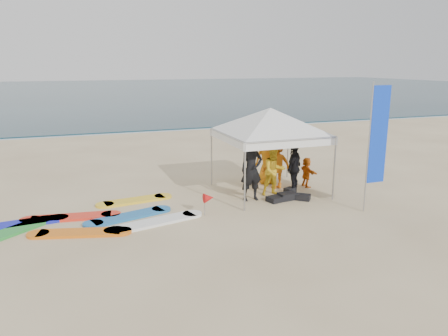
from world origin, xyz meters
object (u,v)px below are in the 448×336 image
person_black_b (294,168)px  canopy_tent (271,108)px  person_black_a (251,170)px  surfboard_spread (88,220)px  person_yellow (274,171)px  person_orange_a (277,164)px  person_orange_b (267,159)px  feather_flag (377,136)px  marker_pennant (209,198)px  person_seated (307,172)px

person_black_b → canopy_tent: size_ratio=0.40×
person_black_a → surfboard_spread: (-4.86, -0.24, -0.93)m
person_yellow → person_black_b: person_black_b is taller
person_yellow → person_orange_a: bearing=57.1°
person_orange_a → surfboard_spread: bearing=9.7°
person_orange_b → feather_flag: feather_flag is taller
person_orange_b → surfboard_spread: person_orange_b is taller
feather_flag → canopy_tent: bearing=126.2°
marker_pennant → surfboard_spread: size_ratio=0.11×
person_black_b → canopy_tent: bearing=-65.2°
person_black_a → feather_flag: feather_flag is taller
person_black_b → surfboard_spread: bearing=-36.1°
person_orange_a → canopy_tent: 1.99m
person_black_b → surfboard_spread: (-6.48, -0.50, -0.80)m
person_orange_a → marker_pennant: 3.52m
person_yellow → person_orange_b: size_ratio=0.91×
person_yellow → surfboard_spread: 5.82m
canopy_tent → feather_flag: size_ratio=1.14×
person_black_a → person_seated: size_ratio=1.88×
person_orange_b → surfboard_spread: 6.49m
person_yellow → feather_flag: feather_flag is taller
feather_flag → surfboard_spread: 8.23m
person_black_a → canopy_tent: size_ratio=0.46×
person_seated → surfboard_spread: person_seated is taller
person_yellow → canopy_tent: size_ratio=0.38×
person_black_a → person_yellow: 0.93m
feather_flag → person_orange_b: bearing=113.0°
marker_pennant → surfboard_spread: 3.29m
person_black_a → feather_flag: bearing=-36.6°
person_seated → surfboard_spread: size_ratio=0.18×
person_black_a → marker_pennant: bearing=-153.0°
person_black_a → person_orange_a: (1.34, 0.94, -0.13)m
person_black_a → person_orange_a: bearing=34.5°
person_orange_b → canopy_tent: (-0.42, -0.98, 1.87)m
surfboard_spread → person_black_a: bearing=2.8°
person_orange_a → person_black_b: (0.29, -0.67, -0.00)m
surfboard_spread → person_black_b: bearing=4.4°
person_seated → marker_pennant: person_seated is taller
person_orange_a → surfboard_spread: 6.36m
feather_flag → surfboard_spread: (-7.73, 1.86, -2.12)m
person_orange_a → person_seated: person_orange_a is taller
person_yellow → feather_flag: size_ratio=0.44×
person_black_b → canopy_tent: 2.08m
person_black_a → person_orange_a: person_black_a is taller
person_seated → surfboard_spread: (-7.23, -0.96, -0.48)m
person_black_a → person_orange_b: 2.06m
person_yellow → person_seated: bearing=17.8°
canopy_tent → marker_pennant: bearing=-150.1°
canopy_tent → marker_pennant: 3.71m
person_black_a → feather_flag: 3.75m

